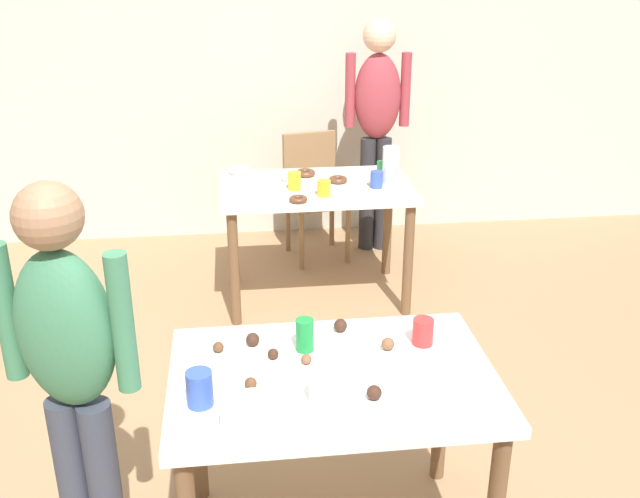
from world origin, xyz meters
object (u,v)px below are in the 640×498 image
(dining_table_far, at_px, (316,202))
(person_adult_far, at_px, (377,115))
(dining_table_near, at_px, (333,400))
(person_girl_near, at_px, (71,366))
(pitcher_far, at_px, (391,165))
(soda_can, at_px, (305,335))
(mixing_bowl, at_px, (254,416))
(chair_far_table, at_px, (314,188))

(dining_table_far, xyz_separation_m, person_adult_far, (0.51, 0.75, 0.35))
(dining_table_near, xyz_separation_m, person_girl_near, (-0.84, -0.08, 0.25))
(pitcher_far, bearing_deg, soda_can, -110.80)
(person_adult_far, relative_size, mixing_bowl, 8.06)
(mixing_bowl, distance_m, pitcher_far, 2.49)
(soda_can, height_order, pitcher_far, pitcher_far)
(dining_table_near, xyz_separation_m, chair_far_table, (0.25, 2.79, -0.15))
(person_girl_near, bearing_deg, dining_table_far, 64.58)
(chair_far_table, bearing_deg, dining_table_far, -95.26)
(chair_far_table, bearing_deg, pitcher_far, -62.75)
(dining_table_far, height_order, person_girl_near, person_girl_near)
(dining_table_far, distance_m, person_adult_far, 0.98)
(mixing_bowl, bearing_deg, soda_can, 64.96)
(dining_table_near, distance_m, pitcher_far, 2.16)
(dining_table_near, bearing_deg, person_adult_far, 76.12)
(chair_far_table, height_order, pitcher_far, pitcher_far)
(person_adult_far, xyz_separation_m, soda_can, (-0.78, -2.66, -0.18))
(person_girl_near, bearing_deg, soda_can, 17.98)
(chair_far_table, bearing_deg, dining_table_near, -95.16)
(dining_table_far, distance_m, pitcher_far, 0.50)
(person_adult_far, bearing_deg, dining_table_near, -103.88)
(dining_table_near, height_order, person_girl_near, person_girl_near)
(dining_table_near, bearing_deg, soda_can, 115.13)
(dining_table_far, bearing_deg, pitcher_far, -3.56)
(soda_can, bearing_deg, dining_table_near, -64.87)
(dining_table_far, height_order, pitcher_far, pitcher_far)
(person_adult_far, height_order, soda_can, person_adult_far)
(chair_far_table, bearing_deg, soda_can, -97.20)
(dining_table_near, relative_size, person_girl_near, 0.75)
(dining_table_far, bearing_deg, person_girl_near, -115.42)
(mixing_bowl, height_order, pitcher_far, pitcher_far)
(dining_table_far, xyz_separation_m, mixing_bowl, (-0.47, -2.34, 0.14))
(mixing_bowl, bearing_deg, dining_table_near, 42.88)
(dining_table_near, bearing_deg, mixing_bowl, -137.12)
(chair_far_table, height_order, soda_can, soda_can)
(dining_table_far, bearing_deg, soda_can, -97.93)
(person_adult_far, xyz_separation_m, mixing_bowl, (-0.98, -3.09, -0.21))
(person_girl_near, relative_size, soda_can, 12.25)
(pitcher_far, bearing_deg, person_adult_far, 85.27)
(chair_far_table, height_order, person_adult_far, person_adult_far)
(mixing_bowl, relative_size, pitcher_far, 0.90)
(soda_can, bearing_deg, dining_table_far, 82.07)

